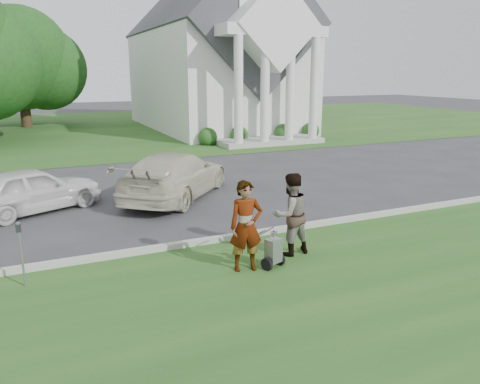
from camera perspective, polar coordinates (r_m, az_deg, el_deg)
ground at (r=11.19m, az=-2.16°, el=-7.10°), size 120.00×120.00×0.00m
grass_strip at (r=8.73m, az=5.52°, el=-13.64°), size 80.00×7.00×0.01m
church_lawn at (r=37.08m, az=-18.27°, el=7.36°), size 80.00×30.00×0.01m
curb at (r=11.64m, az=-3.19°, el=-5.84°), size 80.00×0.18×0.15m
church at (r=35.26m, az=-2.94°, el=17.39°), size 9.19×19.00×24.10m
tree_back at (r=39.64m, az=-25.26°, el=14.00°), size 9.61×7.60×8.89m
striping_cart at (r=10.11m, az=4.05°, el=-7.21°), size 0.70×1.03×0.89m
person_left at (r=9.78m, az=0.74°, el=-4.27°), size 0.78×0.59×1.94m
person_right at (r=10.70m, az=6.15°, el=-2.78°), size 0.99×0.81×1.91m
parking_meter_near at (r=10.00m, az=-25.17°, el=-6.07°), size 0.10×0.09×1.32m
car_b at (r=15.30m, az=-24.03°, el=0.26°), size 4.36×3.08×1.38m
car_c at (r=15.74m, az=-7.91°, el=2.05°), size 5.07×5.40×1.53m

